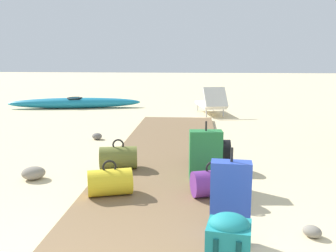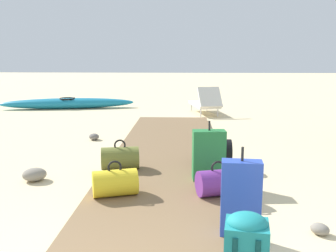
% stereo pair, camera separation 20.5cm
% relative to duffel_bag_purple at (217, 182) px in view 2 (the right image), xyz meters
% --- Properties ---
extents(ground_plane, '(60.00, 60.00, 0.00)m').
position_rel_duffel_bag_purple_xyz_m(ground_plane, '(-0.66, 0.53, -0.23)').
color(ground_plane, beige).
extents(boardwalk, '(1.71, 8.09, 0.08)m').
position_rel_duffel_bag_purple_xyz_m(boardwalk, '(-0.66, 1.34, -0.19)').
color(boardwalk, brown).
rests_on(boardwalk, ground).
extents(duffel_bag_purple, '(0.52, 0.41, 0.41)m').
position_rel_duffel_bag_purple_xyz_m(duffel_bag_purple, '(0.00, 0.00, 0.00)').
color(duffel_bag_purple, '#6B2D84').
rests_on(duffel_bag_purple, boardwalk).
extents(duffel_bag_black, '(0.48, 0.37, 0.48)m').
position_rel_duffel_bag_purple_xyz_m(duffel_bag_black, '(0.07, 1.26, 0.03)').
color(duffel_bag_black, black).
rests_on(duffel_bag_black, boardwalk).
extents(suitcase_blue, '(0.36, 0.19, 0.81)m').
position_rel_duffel_bag_purple_xyz_m(suitcase_blue, '(0.12, -0.94, 0.19)').
color(suitcase_blue, '#2847B7').
rests_on(suitcase_blue, boardwalk).
extents(suitcase_green, '(0.43, 0.23, 0.77)m').
position_rel_duffel_bag_purple_xyz_m(suitcase_green, '(-0.07, 0.56, 0.17)').
color(suitcase_green, '#237538').
rests_on(suitcase_green, boardwalk).
extents(backpack_teal, '(0.33, 0.31, 0.55)m').
position_rel_duffel_bag_purple_xyz_m(backpack_teal, '(0.04, -1.73, 0.14)').
color(backpack_teal, '#197A7F').
rests_on(backpack_teal, boardwalk).
extents(duffel_bag_yellow, '(0.57, 0.44, 0.42)m').
position_rel_duffel_bag_purple_xyz_m(duffel_bag_yellow, '(-1.17, -0.06, 0.00)').
color(duffel_bag_yellow, gold).
rests_on(duffel_bag_yellow, boardwalk).
extents(duffel_bag_olive, '(0.57, 0.41, 0.43)m').
position_rel_duffel_bag_purple_xyz_m(duffel_bag_olive, '(-1.28, 0.94, 0.01)').
color(duffel_bag_olive, olive).
rests_on(duffel_bag_olive, boardwalk).
extents(lounge_chair, '(0.90, 1.62, 0.80)m').
position_rel_duffel_bag_purple_xyz_m(lounge_chair, '(0.22, 6.40, 0.10)').
color(lounge_chair, white).
rests_on(lounge_chair, ground).
extents(kayak, '(4.15, 1.26, 0.34)m').
position_rel_duffel_bag_purple_xyz_m(kayak, '(-4.03, 7.37, -0.06)').
color(kayak, teal).
rests_on(kayak, ground).
extents(rock_left_mid, '(0.28, 0.28, 0.13)m').
position_rel_duffel_bag_purple_xyz_m(rock_left_mid, '(-2.17, 3.08, -0.17)').
color(rock_left_mid, slate).
rests_on(rock_left_mid, ground).
extents(rock_right_near, '(0.23, 0.22, 0.11)m').
position_rel_duffel_bag_purple_xyz_m(rock_right_near, '(0.90, -0.76, -0.18)').
color(rock_right_near, gray).
rests_on(rock_right_near, ground).
extents(rock_left_far, '(0.39, 0.36, 0.18)m').
position_rel_duffel_bag_purple_xyz_m(rock_left_far, '(-2.39, 0.62, -0.14)').
color(rock_left_far, gray).
rests_on(rock_left_far, ground).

